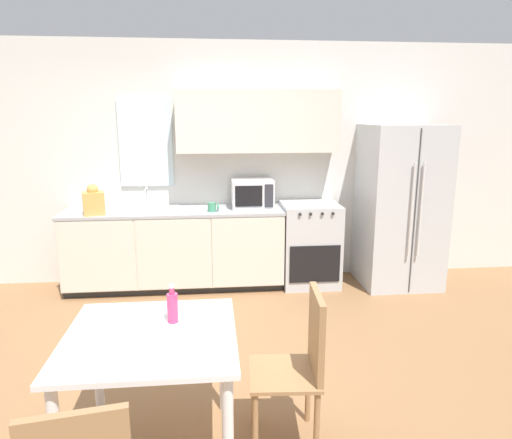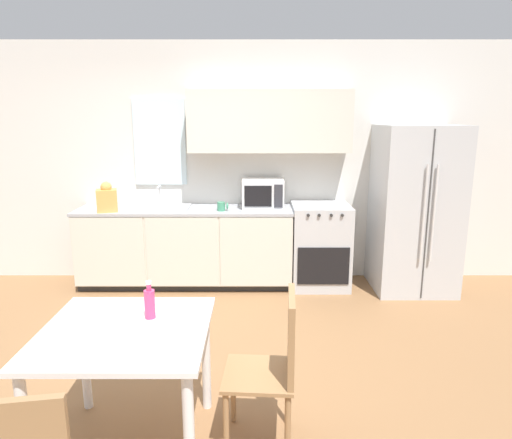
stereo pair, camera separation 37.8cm
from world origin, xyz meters
The scene contains 12 objects.
ground_plane centered at (0.00, 0.00, 0.00)m, with size 12.00×12.00×0.00m, color olive.
wall_back centered at (0.10, 2.07, 1.43)m, with size 12.00×0.38×2.70m.
kitchen_counter centered at (-0.29, 1.78, 0.45)m, with size 2.38×0.61×0.89m.
oven_range centered at (1.22, 1.77, 0.47)m, with size 0.63×0.64×0.93m.
refrigerator centered at (2.23, 1.69, 0.90)m, with size 0.84×0.81×1.80m.
kitchen_sink centered at (-0.59, 1.79, 0.90)m, with size 0.69×0.41×0.24m.
microwave centered at (0.58, 1.86, 1.05)m, with size 0.46×0.37×0.31m.
coffee_mug centered at (0.13, 1.66, 0.94)m, with size 0.12×0.09×0.09m.
grocery_bag_0 centered at (-1.10, 1.62, 1.03)m, with size 0.25×0.23×0.32m.
dining_table centered at (-0.22, -0.87, 0.64)m, with size 0.91×0.88×0.75m.
dining_chair_side centered at (0.61, -0.82, 0.54)m, with size 0.43×0.43×0.93m.
drink_bottle centered at (-0.11, -0.73, 0.84)m, with size 0.06×0.06×0.22m.
Camera 1 is at (0.12, -3.15, 1.89)m, focal length 32.00 mm.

